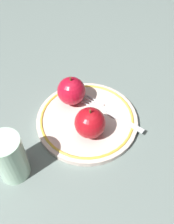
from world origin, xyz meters
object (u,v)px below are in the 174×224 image
Objects in this scene: apple_red_whole at (71,91)px; fork at (112,114)px; plate at (87,119)px; drinking_glass at (9,158)px; apple_second_whole at (90,123)px.

fork is (0.09, 0.05, -0.03)m from apple_red_whole.
drinking_glass is at bearing -85.80° from plate.
apple_second_whole is 0.70× the size of drinking_glass.
drinking_glass is (-0.02, -0.18, 0.00)m from apple_second_whole.
fork is at bearing 97.06° from apple_second_whole.
apple_red_whole is at bearing 12.55° from fork.
apple_second_whole is at bearing 82.48° from drinking_glass.
apple_red_whole is 1.00× the size of apple_second_whole.
apple_red_whole is at bearing 167.73° from apple_second_whole.
drinking_glass is (0.01, -0.20, 0.05)m from plate.
plate is 1.35× the size of fork.
fork is 1.61× the size of drinking_glass.
drinking_glass reaches higher than apple_red_whole.
apple_second_whole reaches higher than plate.
plate is 2.17× the size of drinking_glass.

